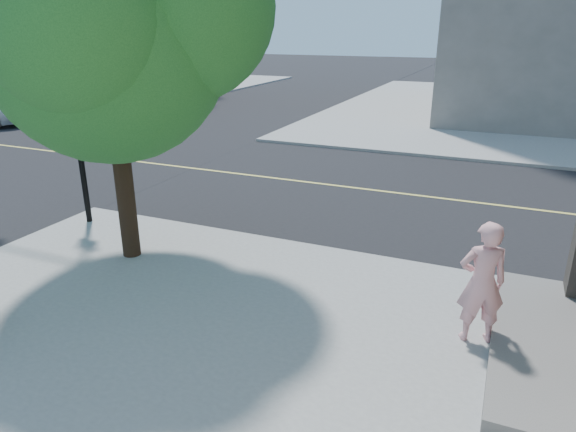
% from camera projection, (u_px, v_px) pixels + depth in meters
% --- Properties ---
extents(ground, '(140.00, 140.00, 0.00)m').
position_uv_depth(ground, '(127.00, 217.00, 12.52)').
color(ground, black).
rests_on(ground, ground).
extents(road_ew, '(140.00, 9.00, 0.01)m').
position_uv_depth(road_ew, '(221.00, 172.00, 16.40)').
color(road_ew, black).
rests_on(road_ew, ground).
extents(sidewalk_nw, '(26.00, 25.00, 0.12)m').
position_uv_depth(sidewalk_nw, '(72.00, 85.00, 39.56)').
color(sidewalk_nw, gray).
rests_on(sidewalk_nw, ground).
extents(man_on_phone, '(0.77, 0.63, 1.81)m').
position_uv_depth(man_on_phone, '(482.00, 283.00, 7.15)').
color(man_on_phone, pink).
rests_on(man_on_phone, sidewalk_se).
extents(street_tree, '(5.22, 4.75, 6.93)m').
position_uv_depth(street_tree, '(111.00, 11.00, 8.64)').
color(street_tree, black).
rests_on(street_tree, sidewalk_se).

